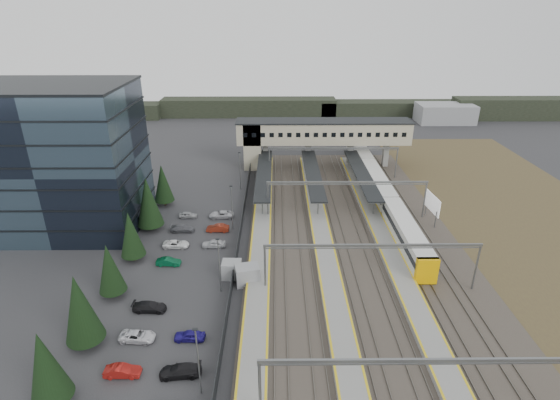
{
  "coord_description": "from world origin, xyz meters",
  "views": [
    {
      "loc": [
        -0.43,
        -56.91,
        35.24
      ],
      "look_at": [
        0.16,
        13.22,
        4.0
      ],
      "focal_mm": 28.0,
      "sensor_mm": 36.0,
      "label": 1
    }
  ],
  "objects_px": {
    "relay_cabin_near": "(247,275)",
    "train": "(378,185)",
    "footbridge": "(311,134)",
    "billboard": "(432,204)",
    "office_building": "(61,159)",
    "relay_cabin_far": "(232,269)"
  },
  "relations": [
    {
      "from": "relay_cabin_near",
      "to": "relay_cabin_far",
      "type": "xyz_separation_m",
      "value": [
        -2.31,
        1.55,
        -0.12
      ]
    },
    {
      "from": "office_building",
      "to": "train",
      "type": "distance_m",
      "value": 58.22
    },
    {
      "from": "office_building",
      "to": "train",
      "type": "bearing_deg",
      "value": 12.47
    },
    {
      "from": "office_building",
      "to": "relay_cabin_near",
      "type": "height_order",
      "value": "office_building"
    },
    {
      "from": "relay_cabin_near",
      "to": "office_building",
      "type": "bearing_deg",
      "value": 150.0
    },
    {
      "from": "relay_cabin_near",
      "to": "footbridge",
      "type": "relative_size",
      "value": 0.09
    },
    {
      "from": "relay_cabin_far",
      "to": "footbridge",
      "type": "bearing_deg",
      "value": 72.71
    },
    {
      "from": "relay_cabin_far",
      "to": "footbridge",
      "type": "height_order",
      "value": "footbridge"
    },
    {
      "from": "relay_cabin_near",
      "to": "train",
      "type": "relative_size",
      "value": 0.06
    },
    {
      "from": "office_building",
      "to": "relay_cabin_near",
      "type": "xyz_separation_m",
      "value": [
        31.49,
        -18.18,
        -10.84
      ]
    },
    {
      "from": "relay_cabin_near",
      "to": "relay_cabin_far",
      "type": "height_order",
      "value": "relay_cabin_near"
    },
    {
      "from": "billboard",
      "to": "relay_cabin_near",
      "type": "bearing_deg",
      "value": -149.34
    },
    {
      "from": "footbridge",
      "to": "relay_cabin_far",
      "type": "bearing_deg",
      "value": -107.29
    },
    {
      "from": "billboard",
      "to": "relay_cabin_far",
      "type": "bearing_deg",
      "value": -153.16
    },
    {
      "from": "train",
      "to": "billboard",
      "type": "relative_size",
      "value": 10.41
    },
    {
      "from": "relay_cabin_near",
      "to": "footbridge",
      "type": "bearing_deg",
      "value": 75.78
    },
    {
      "from": "relay_cabin_far",
      "to": "train",
      "type": "xyz_separation_m",
      "value": [
        26.81,
        29.02,
        0.94
      ]
    },
    {
      "from": "relay_cabin_far",
      "to": "footbridge",
      "type": "xyz_separation_m",
      "value": [
        14.52,
        46.63,
        6.7
      ]
    },
    {
      "from": "relay_cabin_far",
      "to": "billboard",
      "type": "height_order",
      "value": "billboard"
    },
    {
      "from": "footbridge",
      "to": "billboard",
      "type": "bearing_deg",
      "value": -57.07
    },
    {
      "from": "footbridge",
      "to": "train",
      "type": "bearing_deg",
      "value": -55.07
    },
    {
      "from": "train",
      "to": "office_building",
      "type": "bearing_deg",
      "value": -167.53
    }
  ]
}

